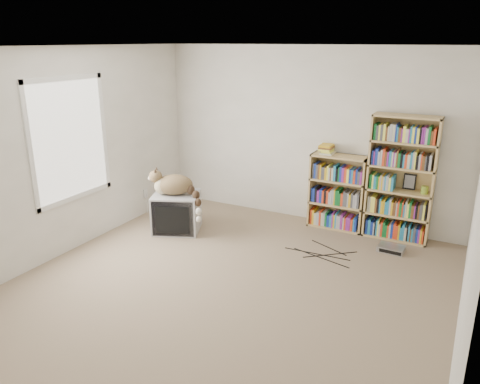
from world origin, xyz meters
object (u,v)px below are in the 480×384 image
at_px(crt_tv, 177,212).
at_px(bookcase_tall, 401,181).
at_px(bookcase_short, 338,194).
at_px(dvd_player, 391,249).
at_px(cat, 178,188).

xyz_separation_m(crt_tv, bookcase_tall, (2.77, 1.15, 0.53)).
bearing_deg(bookcase_short, bookcase_tall, -0.03).
relative_size(crt_tv, dvd_player, 2.50).
distance_m(crt_tv, bookcase_short, 2.27).
bearing_deg(dvd_player, crt_tv, -163.34).
bearing_deg(cat, dvd_player, -13.33).
relative_size(cat, bookcase_tall, 0.52).
distance_m(cat, bookcase_short, 2.24).
distance_m(crt_tv, cat, 0.38).
distance_m(cat, dvd_player, 2.91).
bearing_deg(dvd_player, bookcase_short, 154.25).
height_order(crt_tv, dvd_player, crt_tv).
distance_m(bookcase_short, dvd_player, 1.09).
distance_m(bookcase_tall, dvd_player, 0.90).
bearing_deg(bookcase_short, cat, -147.63).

